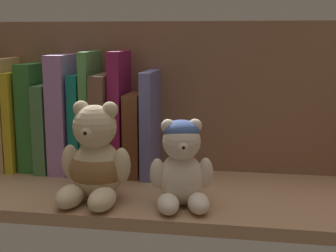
# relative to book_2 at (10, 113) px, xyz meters

# --- Properties ---
(shelf_board) EXTENTS (0.82, 0.27, 0.02)m
(shelf_board) POSITION_rel_book_2_xyz_m (0.32, -0.10, -0.12)
(shelf_board) COLOR #A87F5B
(shelf_board) RESTS_ON ground
(shelf_back_panel) EXTENTS (0.84, 0.01, 0.31)m
(shelf_back_panel) POSITION_rel_book_2_xyz_m (0.32, 0.04, 0.03)
(shelf_back_panel) COLOR brown
(shelf_back_panel) RESTS_ON ground
(book_2) EXTENTS (0.02, 0.11, 0.22)m
(book_2) POSITION_rel_book_2_xyz_m (0.00, 0.00, 0.00)
(book_2) COLOR tan
(book_2) RESTS_ON shelf_board
(book_3) EXTENTS (0.02, 0.12, 0.19)m
(book_3) POSITION_rel_book_2_xyz_m (0.02, 0.00, -0.01)
(book_3) COLOR gold
(book_3) RESTS_ON shelf_board
(book_4) EXTENTS (0.03, 0.10, 0.21)m
(book_4) POSITION_rel_book_2_xyz_m (0.05, 0.00, -0.00)
(book_4) COLOR #2E722D
(book_4) RESTS_ON shelf_board
(book_5) EXTENTS (0.03, 0.12, 0.17)m
(book_5) POSITION_rel_book_2_xyz_m (0.08, 0.00, -0.02)
(book_5) COLOR #497948
(book_5) RESTS_ON shelf_board
(book_6) EXTENTS (0.03, 0.12, 0.23)m
(book_6) POSITION_rel_book_2_xyz_m (0.12, 0.00, 0.00)
(book_6) COLOR #A678BB
(book_6) RESTS_ON shelf_board
(book_7) EXTENTS (0.02, 0.11, 0.19)m
(book_7) POSITION_rel_book_2_xyz_m (0.15, 0.00, -0.01)
(book_7) COLOR #14796D
(book_7) RESTS_ON shelf_board
(book_8) EXTENTS (0.02, 0.12, 0.23)m
(book_8) POSITION_rel_book_2_xyz_m (0.17, 0.00, 0.01)
(book_8) COLOR #549F53
(book_8) RESTS_ON shelf_board
(book_9) EXTENTS (0.03, 0.15, 0.19)m
(book_9) POSITION_rel_book_2_xyz_m (0.20, 0.00, -0.01)
(book_9) COLOR brown
(book_9) RESTS_ON shelf_board
(book_10) EXTENTS (0.02, 0.11, 0.23)m
(book_10) POSITION_rel_book_2_xyz_m (0.23, 0.00, 0.01)
(book_10) COLOR #88194E
(book_10) RESTS_ON shelf_board
(book_11) EXTENTS (0.03, 0.12, 0.16)m
(book_11) POSITION_rel_book_2_xyz_m (0.26, 0.00, -0.03)
(book_11) COLOR brown
(book_11) RESTS_ON shelf_board
(book_12) EXTENTS (0.02, 0.13, 0.20)m
(book_12) POSITION_rel_book_2_xyz_m (0.29, 0.00, -0.01)
(book_12) COLOR #6264A4
(book_12) RESTS_ON shelf_board
(teddy_bear_larger) EXTENTS (0.12, 0.12, 0.16)m
(teddy_bear_larger) POSITION_rel_book_2_xyz_m (0.23, -0.17, -0.05)
(teddy_bear_larger) COLOR beige
(teddy_bear_larger) RESTS_ON shelf_board
(teddy_bear_smaller) EXTENTS (0.10, 0.11, 0.14)m
(teddy_bear_smaller) POSITION_rel_book_2_xyz_m (0.37, -0.17, -0.04)
(teddy_bear_smaller) COLOR beige
(teddy_bear_smaller) RESTS_ON shelf_board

